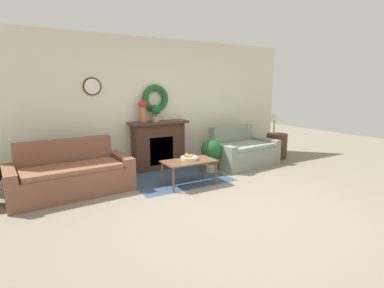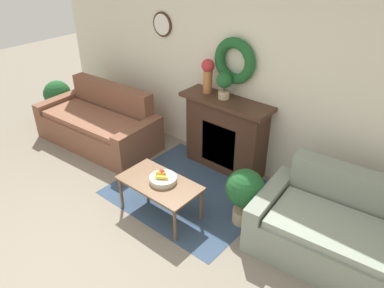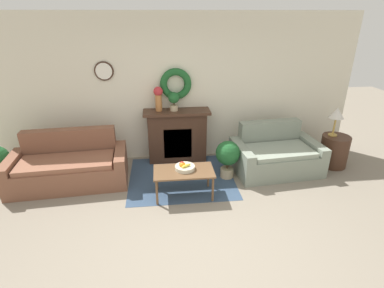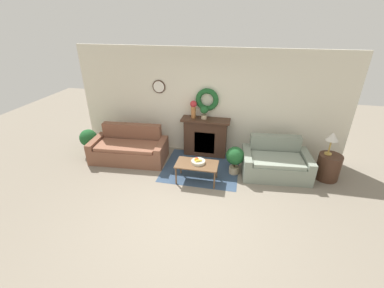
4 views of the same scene
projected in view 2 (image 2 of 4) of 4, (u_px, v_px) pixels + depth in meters
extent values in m
plane|color=gray|center=(70.00, 277.00, 3.55)|extent=(16.00, 16.00, 0.00)
cube|color=#334760|center=(192.00, 191.00, 4.71)|extent=(1.80, 1.61, 0.01)
cube|color=beige|center=(238.00, 69.00, 4.65)|extent=(6.80, 0.06, 2.70)
cylinder|color=#382319|center=(162.00, 24.00, 5.13)|extent=(0.34, 0.02, 0.34)
cylinder|color=white|center=(162.00, 25.00, 5.12)|extent=(0.28, 0.01, 0.28)
torus|color=#1E5628|center=(234.00, 61.00, 4.52)|extent=(0.57, 0.13, 0.57)
cube|color=#42281C|center=(226.00, 136.00, 4.95)|extent=(1.09, 0.34, 0.96)
cube|color=black|center=(218.00, 145.00, 4.88)|extent=(0.52, 0.02, 0.58)
cube|color=orange|center=(218.00, 150.00, 4.92)|extent=(0.42, 0.01, 0.32)
cube|color=#42281C|center=(226.00, 102.00, 4.68)|extent=(1.23, 0.41, 0.05)
cube|color=brown|center=(93.00, 133.00, 5.60)|extent=(1.58, 0.79, 0.40)
cube|color=brown|center=(113.00, 110.00, 5.79)|extent=(1.54, 0.30, 0.85)
cube|color=brown|center=(62.00, 113.00, 6.06)|extent=(0.23, 0.89, 0.54)
cube|color=brown|center=(139.00, 144.00, 5.19)|extent=(0.23, 0.89, 0.54)
cube|color=brown|center=(91.00, 119.00, 5.47)|extent=(1.51, 0.73, 0.08)
cube|color=gray|center=(327.00, 246.00, 3.62)|extent=(1.22, 0.83, 0.40)
cube|color=gray|center=(345.00, 203.00, 3.85)|extent=(1.17, 0.31, 0.83)
cube|color=gray|center=(269.00, 209.00, 3.99)|extent=(0.25, 0.95, 0.54)
cube|color=gray|center=(331.00, 227.00, 3.50)|extent=(1.17, 0.77, 0.08)
cube|color=brown|center=(159.00, 183.00, 4.13)|extent=(0.92, 0.51, 0.03)
cylinder|color=brown|center=(121.00, 193.00, 4.33)|extent=(0.04, 0.04, 0.42)
cylinder|color=brown|center=(175.00, 225.00, 3.86)|extent=(0.04, 0.04, 0.42)
cylinder|color=brown|center=(148.00, 177.00, 4.61)|extent=(0.04, 0.04, 0.42)
cylinder|color=brown|center=(201.00, 205.00, 4.14)|extent=(0.04, 0.04, 0.42)
cylinder|color=beige|center=(163.00, 179.00, 4.12)|extent=(0.31, 0.31, 0.06)
sphere|color=#B2231E|center=(161.00, 173.00, 4.13)|extent=(0.08, 0.08, 0.08)
sphere|color=orange|center=(163.00, 174.00, 4.12)|extent=(0.06, 0.06, 0.06)
sphere|color=orange|center=(159.00, 174.00, 4.11)|extent=(0.08, 0.08, 0.08)
ellipsoid|color=yellow|center=(162.00, 177.00, 4.06)|extent=(0.16, 0.13, 0.04)
cylinder|color=#AD6B38|center=(208.00, 82.00, 4.79)|extent=(0.12, 0.12, 0.30)
sphere|color=#B72D33|center=(208.00, 66.00, 4.69)|extent=(0.17, 0.17, 0.17)
cylinder|color=tan|center=(224.00, 95.00, 4.67)|extent=(0.14, 0.14, 0.10)
cylinder|color=#4C3823|center=(224.00, 89.00, 4.64)|extent=(0.02, 0.02, 0.06)
sphere|color=#1E5628|center=(224.00, 80.00, 4.58)|extent=(0.20, 0.20, 0.20)
cylinder|color=tan|center=(62.00, 115.00, 6.43)|extent=(0.27, 0.27, 0.15)
cylinder|color=#4C3823|center=(60.00, 108.00, 6.36)|extent=(0.04, 0.04, 0.12)
sphere|color=#1E5628|center=(57.00, 94.00, 6.23)|extent=(0.45, 0.45, 0.45)
cylinder|color=tan|center=(243.00, 215.00, 4.18)|extent=(0.23, 0.23, 0.17)
cylinder|color=#4C3823|center=(243.00, 205.00, 4.11)|extent=(0.04, 0.04, 0.12)
sphere|color=#1E5628|center=(245.00, 188.00, 3.99)|extent=(0.42, 0.42, 0.42)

